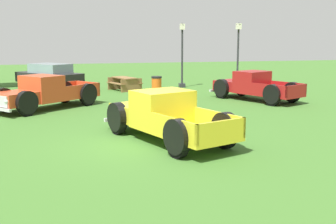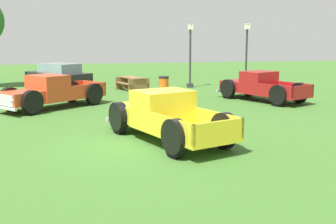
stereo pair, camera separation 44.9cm
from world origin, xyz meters
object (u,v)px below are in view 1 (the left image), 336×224
Objects in this scene: pickup_truck_foreground at (161,116)px; pickup_truck_behind_left at (41,93)px; pickup_truck_behind_right at (251,86)px; sedan_distant_a at (49,75)px; picnic_table at (125,82)px; lamp_post_near at (238,54)px; trash_can at (157,85)px; lamp_post_far at (182,54)px.

pickup_truck_foreground reaches higher than pickup_truck_behind_left.
pickup_truck_behind_right is (10.19, 0.58, -0.02)m from pickup_truck_behind_left.
pickup_truck_foreground is 7.56m from pickup_truck_behind_left.
sedan_distant_a is 5.03m from picnic_table.
trash_can is at bearing -164.92° from lamp_post_near.
picnic_table is at bearing 133.65° from trash_can.
pickup_truck_foreground reaches higher than picnic_table.
pickup_truck_behind_left is at bearing 121.02° from pickup_truck_foreground.
lamp_post_near reaches higher than lamp_post_far.
pickup_truck_behind_left is 1.21× the size of lamp_post_far.
picnic_table is (-7.19, 0.17, -1.64)m from lamp_post_near.
lamp_post_near reaches higher than pickup_truck_foreground.
picnic_table is (0.62, 12.47, -0.23)m from pickup_truck_foreground.
pickup_truck_behind_left is at bearing -176.76° from pickup_truck_behind_right.
pickup_truck_behind_right is at bearing -72.34° from lamp_post_far.
picnic_table is at bearing 53.02° from pickup_truck_behind_left.
pickup_truck_behind_left is (-3.90, 6.48, -0.01)m from pickup_truck_foreground.
pickup_truck_foreground is 15.36m from sedan_distant_a.
pickup_truck_behind_right is 1.07× the size of sedan_distant_a.
pickup_truck_behind_left reaches higher than trash_can.
pickup_truck_foreground is at bearing -108.48° from lamp_post_far.
pickup_truck_behind_right is at bearing -42.52° from trash_can.
lamp_post_far is at bearing 38.65° from pickup_truck_behind_left.
pickup_truck_behind_right is 5.65m from lamp_post_near.
picnic_table is (4.41, -2.41, -0.30)m from sedan_distant_a.
trash_can is (2.22, 10.80, -0.25)m from pickup_truck_foreground.
picnic_table is at bearing 136.35° from pickup_truck_behind_right.
lamp_post_far is 3.55m from trash_can.
sedan_distant_a is 4.93× the size of trash_can.
sedan_distant_a is 8.46m from lamp_post_far.
sedan_distant_a is 7.27m from trash_can.
lamp_post_far is at bearing 71.52° from pickup_truck_foreground.
pickup_truck_behind_right is at bearing -106.02° from lamp_post_near.
sedan_distant_a is 11.95m from lamp_post_near.
picnic_table is (-5.68, 5.42, -0.20)m from pickup_truck_behind_right.
picnic_table is (4.52, 6.00, -0.22)m from pickup_truck_behind_left.
sedan_distant_a is 1.15× the size of lamp_post_near.
trash_can is (-5.59, -1.51, -1.65)m from lamp_post_near.
lamp_post_near is 4.28× the size of trash_can.
pickup_truck_behind_left is 1.04× the size of sedan_distant_a.
pickup_truck_behind_right is at bearing -37.83° from sedan_distant_a.
sedan_distant_a is at bearing 142.17° from pickup_truck_behind_right.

